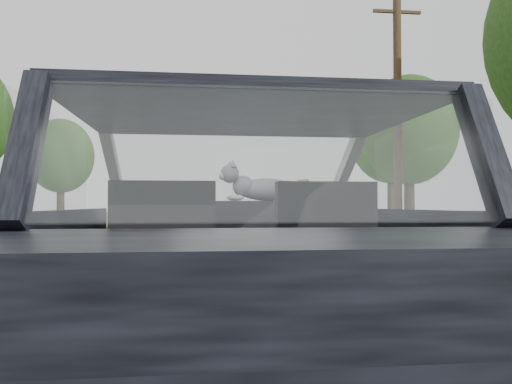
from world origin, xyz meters
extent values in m
plane|color=black|center=(0.00, 0.00, 0.00)|extent=(140.00, 140.00, 0.00)
cube|color=black|center=(0.00, 0.00, 0.72)|extent=(1.80, 4.00, 1.45)
cube|color=black|center=(0.00, 0.62, 0.85)|extent=(1.58, 0.45, 0.30)
cube|color=black|center=(-0.40, -0.29, 0.88)|extent=(0.50, 0.72, 0.42)
cube|color=black|center=(0.40, -0.29, 0.88)|extent=(0.50, 0.72, 0.42)
torus|color=black|center=(-0.40, 0.33, 0.92)|extent=(0.36, 0.36, 0.04)
ellipsoid|color=gray|center=(0.25, 0.59, 1.09)|extent=(0.63, 0.32, 0.27)
cube|color=gray|center=(4.30, 10.00, 0.58)|extent=(0.05, 90.00, 0.32)
imported|color=#B1B1B1|center=(-0.19, 23.82, 0.67)|extent=(1.95, 4.20, 1.34)
cube|color=#185827|center=(4.95, 21.08, 1.09)|extent=(0.43, 0.84, 2.19)
cylinder|color=#42321E|center=(6.46, 13.14, 4.15)|extent=(0.29, 0.29, 8.30)
camera|label=1|loc=(-0.24, -2.83, 0.98)|focal=35.00mm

